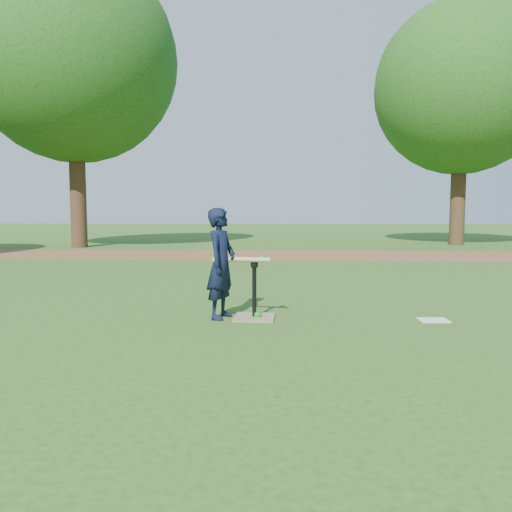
{
  "coord_description": "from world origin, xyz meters",
  "views": [
    {
      "loc": [
        0.62,
        -5.6,
        1.15
      ],
      "look_at": [
        0.28,
        -0.0,
        0.65
      ],
      "focal_mm": 35.0,
      "sensor_mm": 36.0,
      "label": 1
    }
  ],
  "objects": [
    {
      "name": "clipboard",
      "position": [
        2.18,
        -0.3,
        0.01
      ],
      "size": [
        0.31,
        0.24,
        0.01
      ],
      "primitive_type": "cube",
      "rotation": [
        0.0,
        0.0,
        0.05
      ],
      "color": "silver",
      "rests_on": "ground"
    },
    {
      "name": "child",
      "position": [
        -0.07,
        -0.31,
        0.6
      ],
      "size": [
        0.39,
        0.5,
        1.19
      ],
      "primitive_type": "imported",
      "rotation": [
        0.0,
        0.0,
        1.29
      ],
      "color": "black",
      "rests_on": "ground"
    },
    {
      "name": "batting_tee",
      "position": [
        0.28,
        -0.3,
        0.11
      ],
      "size": [
        0.44,
        0.44,
        0.61
      ],
      "color": "#917B5C",
      "rests_on": "ground"
    },
    {
      "name": "ground",
      "position": [
        0.0,
        0.0,
        0.0
      ],
      "size": [
        80.0,
        80.0,
        0.0
      ],
      "primitive_type": "plane",
      "color": "#285116",
      "rests_on": "ground"
    },
    {
      "name": "tree_left",
      "position": [
        -6.0,
        10.0,
        5.87
      ],
      "size": [
        6.4,
        6.4,
        9.08
      ],
      "color": "#382316",
      "rests_on": "ground"
    },
    {
      "name": "dirt_strip",
      "position": [
        0.0,
        7.5,
        0.01
      ],
      "size": [
        24.0,
        3.0,
        0.01
      ],
      "primitive_type": "cube",
      "color": "brown",
      "rests_on": "ground"
    },
    {
      "name": "swing_action",
      "position": [
        0.18,
        -0.32,
        0.64
      ],
      "size": [
        0.63,
        0.14,
        0.08
      ],
      "color": "tan",
      "rests_on": "ground"
    },
    {
      "name": "tree_right",
      "position": [
        6.5,
        12.0,
        5.29
      ],
      "size": [
        5.8,
        5.8,
        8.21
      ],
      "color": "#382316",
      "rests_on": "ground"
    },
    {
      "name": "wiffle_ball_ground",
      "position": [
        0.32,
        -0.32,
        0.04
      ],
      "size": [
        0.08,
        0.08,
        0.08
      ],
      "primitive_type": "sphere",
      "color": "#0D8F20",
      "rests_on": "ground"
    }
  ]
}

